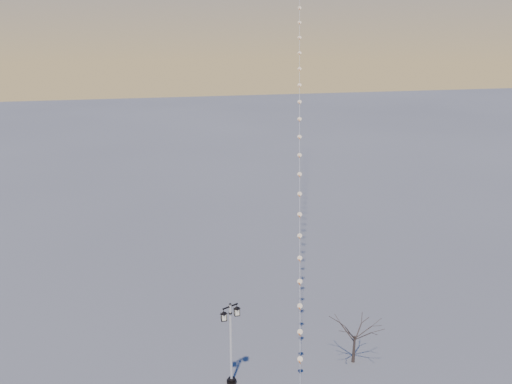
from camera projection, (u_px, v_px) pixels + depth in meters
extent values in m
cylinder|color=black|center=(232.00, 382.00, 30.81)|extent=(0.63, 0.63, 0.18)
cylinder|color=black|center=(232.00, 379.00, 30.75)|extent=(0.45, 0.45, 0.16)
cylinder|color=silver|center=(231.00, 342.00, 29.92)|extent=(0.15, 0.15, 5.27)
cylinder|color=black|center=(230.00, 313.00, 29.31)|extent=(0.22, 0.22, 0.07)
cube|color=black|center=(230.00, 306.00, 29.17)|extent=(1.00, 0.50, 0.07)
sphere|color=black|center=(230.00, 304.00, 29.13)|extent=(0.16, 0.16, 0.16)
pyramid|color=black|center=(224.00, 311.00, 28.95)|extent=(0.49, 0.49, 0.16)
cube|color=beige|center=(224.00, 317.00, 29.06)|extent=(0.29, 0.29, 0.38)
cube|color=black|center=(224.00, 320.00, 29.12)|extent=(0.34, 0.34, 0.04)
pyramid|color=black|center=(237.00, 306.00, 29.49)|extent=(0.49, 0.49, 0.16)
cube|color=beige|center=(237.00, 311.00, 29.60)|extent=(0.29, 0.29, 0.38)
cube|color=black|center=(237.00, 315.00, 29.66)|extent=(0.34, 0.34, 0.04)
cone|color=#332924|center=(354.00, 349.00, 32.52)|extent=(0.23, 0.23, 1.98)
cone|color=orange|center=(300.00, 8.00, 45.45)|extent=(0.09, 0.09, 0.31)
cylinder|color=white|center=(300.00, 382.00, 29.92)|extent=(0.02, 0.02, 0.90)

